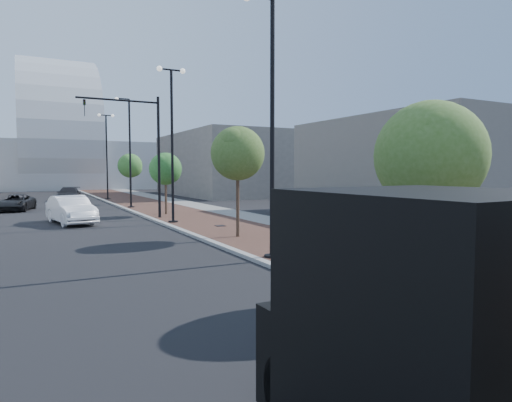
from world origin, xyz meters
name	(u,v)px	position (x,y,z in m)	size (l,w,h in m)	color
sidewalk	(148,202)	(3.50, 40.00, 0.06)	(7.00, 140.00, 0.12)	#4C2D23
concrete_strip	(174,201)	(6.20, 40.00, 0.07)	(2.40, 140.00, 0.13)	slate
curb	(112,203)	(0.00, 40.00, 0.07)	(0.30, 140.00, 0.14)	gray
white_sedan	(71,210)	(-4.81, 25.09, 0.84)	(1.79, 5.13, 1.69)	white
dark_car_mid	(16,203)	(-7.99, 36.32, 0.66)	(2.18, 4.72, 1.31)	black
dark_car_far	(69,194)	(-3.33, 45.80, 0.74)	(2.07, 5.10, 1.48)	black
pedestrian	(357,229)	(4.44, 9.90, 0.89)	(0.65, 0.43, 1.78)	black
streetlight_1	(269,139)	(0.49, 10.00, 4.34)	(1.44, 0.56, 9.21)	black
streetlight_2	(172,144)	(0.60, 22.00, 4.82)	(1.72, 0.56, 9.28)	black
streetlight_3	(129,157)	(0.49, 34.00, 4.34)	(1.44, 0.56, 9.21)	black
streetlight_4	(107,156)	(0.60, 46.00, 4.82)	(1.72, 0.56, 9.28)	black
traffic_mast	(145,143)	(-0.30, 25.00, 4.98)	(5.09, 0.20, 8.00)	black
tree_0	(431,156)	(1.65, 4.02, 3.57)	(2.67, 2.67, 4.92)	#382619
tree_1	(238,154)	(1.65, 15.02, 4.00)	(2.54, 2.52, 5.27)	#382619
tree_2	(166,169)	(1.65, 27.02, 3.32)	(2.35, 2.29, 4.48)	#382619
tree_3	(130,166)	(1.65, 39.02, 3.66)	(2.35, 2.29, 4.82)	#382619
convention_center	(58,155)	(-2.00, 85.00, 6.00)	(50.00, 30.00, 50.00)	#AAAFB4
commercial_block_ne	(224,165)	(16.00, 50.00, 4.00)	(12.00, 22.00, 8.00)	#625D58
commercial_block_e	(410,167)	(18.00, 20.00, 3.50)	(10.00, 16.00, 7.00)	#65605A
utility_cover_1	(347,262)	(2.40, 8.00, 0.13)	(0.50, 0.50, 0.02)	black
utility_cover_2	(220,226)	(2.40, 19.00, 0.13)	(0.50, 0.50, 0.02)	black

